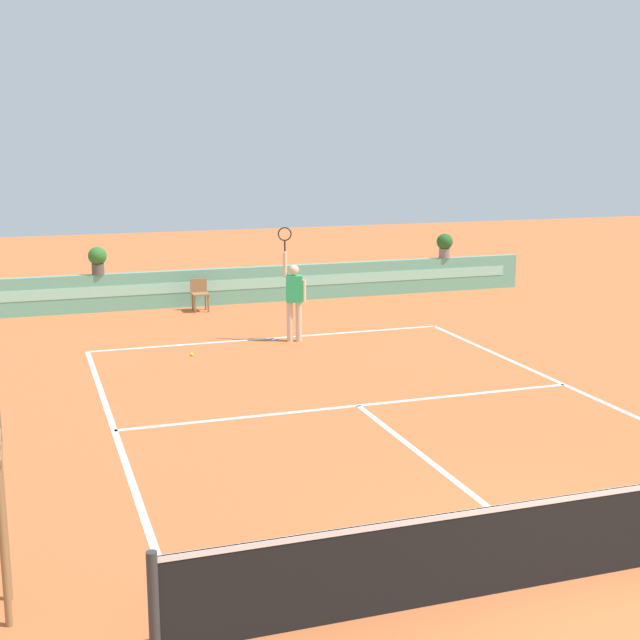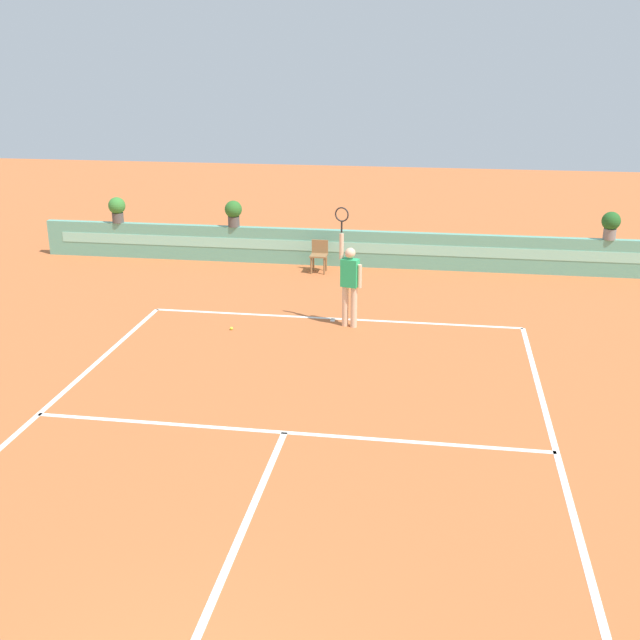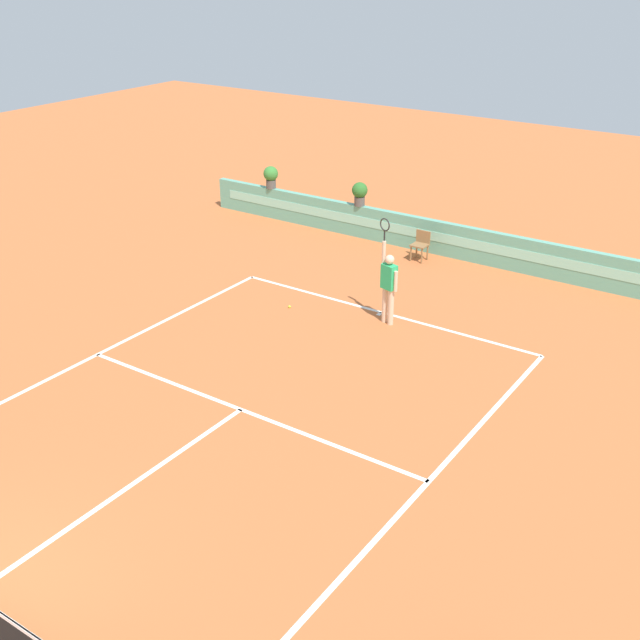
# 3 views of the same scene
# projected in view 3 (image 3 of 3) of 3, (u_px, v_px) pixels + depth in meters

# --- Properties ---
(ground_plane) EXTENTS (60.00, 60.00, 0.00)m
(ground_plane) POSITION_uv_depth(u_px,v_px,m) (228.00, 419.00, 15.30)
(ground_plane) COLOR #BC6033
(court_lines) EXTENTS (8.32, 11.94, 0.01)m
(court_lines) POSITION_uv_depth(u_px,v_px,m) (251.00, 402.00, 15.84)
(court_lines) COLOR white
(court_lines) RESTS_ON ground
(back_wall_barrier) EXTENTS (18.00, 0.21, 1.00)m
(back_wall_barrier) POSITION_uv_depth(u_px,v_px,m) (461.00, 242.00, 22.85)
(back_wall_barrier) COLOR #60A88E
(back_wall_barrier) RESTS_ON ground
(ball_kid_chair) EXTENTS (0.44, 0.44, 0.85)m
(ball_kid_chair) POSITION_uv_depth(u_px,v_px,m) (421.00, 244.00, 22.78)
(ball_kid_chair) COLOR olive
(ball_kid_chair) RESTS_ON ground
(tennis_player) EXTENTS (0.60, 0.31, 2.58)m
(tennis_player) POSITION_uv_depth(u_px,v_px,m) (389.00, 283.00, 18.72)
(tennis_player) COLOR beige
(tennis_player) RESTS_ON ground
(tennis_ball_near_baseline) EXTENTS (0.07, 0.07, 0.07)m
(tennis_ball_near_baseline) POSITION_uv_depth(u_px,v_px,m) (290.00, 307.00, 19.93)
(tennis_ball_near_baseline) COLOR #CCE033
(tennis_ball_near_baseline) RESTS_ON ground
(potted_plant_left) EXTENTS (0.48, 0.48, 0.72)m
(potted_plant_left) POSITION_uv_depth(u_px,v_px,m) (360.00, 192.00, 24.21)
(potted_plant_left) COLOR #514C47
(potted_plant_left) RESTS_ON back_wall_barrier
(potted_plant_far_left) EXTENTS (0.48, 0.48, 0.72)m
(potted_plant_far_left) POSITION_uv_depth(u_px,v_px,m) (271.00, 176.00, 25.94)
(potted_plant_far_left) COLOR #514C47
(potted_plant_far_left) RESTS_ON back_wall_barrier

